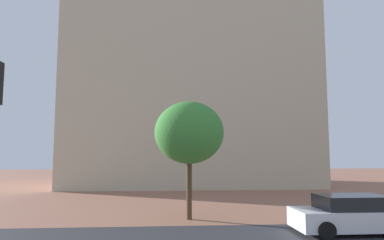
% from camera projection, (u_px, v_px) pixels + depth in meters
% --- Properties ---
extents(landmark_building, '(23.63, 12.75, 36.60)m').
position_uv_depth(landmark_building, '(194.00, 80.00, 35.66)').
color(landmark_building, beige).
rests_on(landmark_building, ground_plane).
extents(car_white, '(4.48, 2.12, 1.44)m').
position_uv_depth(car_white, '(352.00, 215.00, 13.18)').
color(car_white, silver).
rests_on(car_white, ground_plane).
extents(tree_curb_far, '(3.30, 3.30, 5.54)m').
position_uv_depth(tree_curb_far, '(189.00, 133.00, 16.31)').
color(tree_curb_far, '#4C3823').
rests_on(tree_curb_far, ground_plane).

